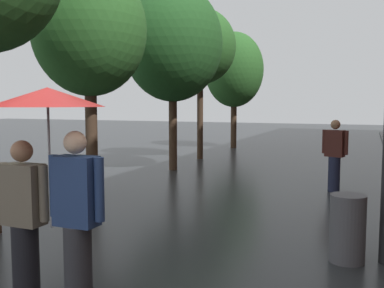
% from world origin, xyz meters
% --- Properties ---
extents(street_tree_1, '(2.41, 2.41, 4.91)m').
position_xyz_m(street_tree_1, '(-3.14, 5.18, 3.50)').
color(street_tree_1, '#473323').
rests_on(street_tree_1, ground).
extents(street_tree_2, '(2.90, 2.90, 5.40)m').
position_xyz_m(street_tree_2, '(-2.98, 9.04, 3.70)').
color(street_tree_2, '#473323').
rests_on(street_tree_2, ground).
extents(street_tree_3, '(2.49, 2.49, 5.26)m').
position_xyz_m(street_tree_3, '(-3.16, 11.75, 3.93)').
color(street_tree_3, '#473323').
rests_on(street_tree_3, ground).
extents(street_tree_4, '(2.56, 2.56, 5.06)m').
position_xyz_m(street_tree_4, '(-3.17, 15.92, 3.42)').
color(street_tree_4, '#473323').
rests_on(street_tree_4, ground).
extents(couple_under_umbrella, '(1.22, 1.06, 2.13)m').
position_xyz_m(couple_under_umbrella, '(-0.40, 0.58, 1.38)').
color(couple_under_umbrella, black).
rests_on(couple_under_umbrella, ground).
extents(litter_bin, '(0.44, 0.44, 0.85)m').
position_xyz_m(litter_bin, '(2.17, 2.99, 0.42)').
color(litter_bin, '#4C4C51').
rests_on(litter_bin, ground).
extents(pedestrian_walking_midground, '(0.57, 0.33, 1.61)m').
position_xyz_m(pedestrian_walking_midground, '(1.69, 7.48, 0.82)').
color(pedestrian_walking_midground, '#1E233D').
rests_on(pedestrian_walking_midground, ground).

